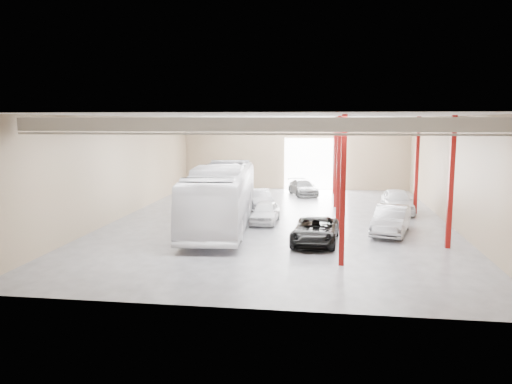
% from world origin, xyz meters
% --- Properties ---
extents(depot_shell, '(22.12, 32.12, 7.06)m').
position_xyz_m(depot_shell, '(0.13, 0.48, 4.98)').
color(depot_shell, '#4D4D52').
rests_on(depot_shell, ground).
extents(coach_bus, '(4.52, 14.37, 3.94)m').
position_xyz_m(coach_bus, '(-3.50, -2.49, 1.97)').
color(coach_bus, white).
rests_on(coach_bus, ground).
extents(black_sedan, '(2.75, 5.30, 1.43)m').
position_xyz_m(black_sedan, '(2.50, -6.00, 0.71)').
color(black_sedan, black).
rests_on(black_sedan, ground).
extents(car_row_a, '(1.79, 4.19, 1.41)m').
position_xyz_m(car_row_a, '(-0.90, -0.80, 0.70)').
color(car_row_a, white).
rests_on(car_row_a, ground).
extents(car_row_b, '(2.92, 4.81, 1.50)m').
position_xyz_m(car_row_b, '(-2.00, 4.40, 0.75)').
color(car_row_b, '#B7B7BC').
rests_on(car_row_b, ground).
extents(car_row_c, '(3.29, 5.05, 1.36)m').
position_xyz_m(car_row_c, '(1.01, 12.00, 0.68)').
color(car_row_c, slate).
rests_on(car_row_c, ground).
extents(car_right_near, '(3.01, 5.38, 1.68)m').
position_xyz_m(car_right_near, '(6.94, -2.95, 0.84)').
color(car_right_near, '#A0A1A5').
rests_on(car_right_near, ground).
extents(car_right_far, '(2.07, 5.07, 1.72)m').
position_xyz_m(car_right_far, '(8.25, 4.19, 0.86)').
color(car_right_far, white).
rests_on(car_right_far, ground).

